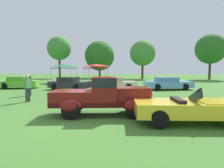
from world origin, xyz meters
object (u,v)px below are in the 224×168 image
at_px(feature_pickup_truck, 103,96).
at_px(show_car_cream, 114,83).
at_px(show_car_lime, 19,83).
at_px(canopy_tent_left_field, 64,66).
at_px(spectator_by_row, 29,84).
at_px(canopy_tent_center_field, 96,66).
at_px(spectator_between_cars, 27,87).
at_px(show_car_skyblue, 168,83).
at_px(show_car_charcoal, 69,83).
at_px(neighbor_convertible, 191,108).

xyz_separation_m(feature_pickup_truck, show_car_cream, (-0.21, 10.20, -0.27)).
height_order(show_car_lime, canopy_tent_left_field, canopy_tent_left_field).
bearing_deg(show_car_cream, show_car_lime, 178.00).
distance_m(feature_pickup_truck, show_car_cream, 10.21).
relative_size(show_car_lime, spectator_by_row, 2.40).
bearing_deg(canopy_tent_center_field, spectator_between_cars, -96.50).
height_order(feature_pickup_truck, spectator_between_cars, feature_pickup_truck).
bearing_deg(show_car_lime, show_car_cream, -2.00).
height_order(feature_pickup_truck, show_car_skyblue, feature_pickup_truck).
bearing_deg(show_car_skyblue, show_car_charcoal, -174.89).
xyz_separation_m(show_car_skyblue, spectator_by_row, (-11.41, -5.21, 0.31)).
bearing_deg(canopy_tent_center_field, neighbor_convertible, -70.18).
distance_m(show_car_skyblue, canopy_tent_left_field, 15.03).
xyz_separation_m(neighbor_convertible, spectator_by_row, (-9.92, 6.34, 0.34)).
relative_size(show_car_charcoal, spectator_between_cars, 2.50).
relative_size(feature_pickup_truck, show_car_cream, 1.04).
bearing_deg(spectator_between_cars, neighbor_convertible, -23.99).
relative_size(show_car_skyblue, canopy_tent_left_field, 1.56).
distance_m(neighbor_convertible, show_car_charcoal, 13.44).
distance_m(show_car_charcoal, canopy_tent_left_field, 9.12).
xyz_separation_m(show_car_cream, spectator_between_cars, (-4.88, -7.29, 0.31)).
height_order(show_car_skyblue, canopy_tent_center_field, canopy_tent_center_field).
bearing_deg(feature_pickup_truck, show_car_cream, 91.19).
bearing_deg(spectator_between_cars, show_car_charcoal, 85.98).
distance_m(spectator_by_row, canopy_tent_center_field, 13.22).
distance_m(spectator_by_row, canopy_tent_left_field, 12.83).
height_order(feature_pickup_truck, show_car_charcoal, feature_pickup_truck).
xyz_separation_m(show_car_lime, show_car_charcoal, (5.68, -0.80, 0.00)).
relative_size(neighbor_convertible, spectator_between_cars, 2.52).
bearing_deg(show_car_lime, canopy_tent_center_field, 47.71).
distance_m(show_car_skyblue, spectator_between_cars, 12.72).
bearing_deg(canopy_tent_center_field, feature_pickup_truck, -79.56).
bearing_deg(show_car_lime, show_car_charcoal, -7.98).
bearing_deg(canopy_tent_center_field, show_car_lime, -132.29).
height_order(show_car_cream, canopy_tent_left_field, canopy_tent_left_field).
height_order(show_car_lime, canopy_tent_center_field, canopy_tent_center_field).
height_order(show_car_charcoal, show_car_cream, same).
relative_size(show_car_cream, spectator_between_cars, 2.60).
bearing_deg(spectator_by_row, spectator_between_cars, -62.64).
xyz_separation_m(show_car_skyblue, canopy_tent_center_field, (-8.38, 7.57, 1.82)).
bearing_deg(spectator_between_cars, show_car_lime, 124.24).
distance_m(neighbor_convertible, show_car_lime, 17.98).
height_order(neighbor_convertible, canopy_tent_left_field, canopy_tent_left_field).
distance_m(spectator_between_cars, spectator_by_row, 2.81).
xyz_separation_m(show_car_skyblue, spectator_between_cars, (-10.12, -7.71, 0.31)).
bearing_deg(show_car_charcoal, show_car_lime, 172.02).
xyz_separation_m(feature_pickup_truck, canopy_tent_left_field, (-7.90, 18.07, 1.56)).
xyz_separation_m(feature_pickup_truck, spectator_by_row, (-6.38, 5.41, 0.05)).
bearing_deg(spectator_by_row, canopy_tent_left_field, 96.85).
bearing_deg(neighbor_convertible, canopy_tent_left_field, 121.07).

